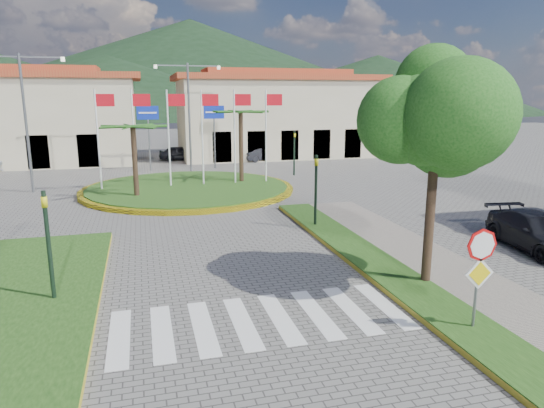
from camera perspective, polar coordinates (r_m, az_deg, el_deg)
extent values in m
cube|color=gray|center=(13.78, 26.21, -12.60)|extent=(4.00, 28.00, 0.15)
cube|color=#1B4012|center=(13.06, 22.13, -13.55)|extent=(1.60, 28.00, 0.18)
cube|color=silver|center=(12.80, -1.72, -13.53)|extent=(8.00, 3.00, 0.01)
cylinder|color=yellow|center=(29.82, -9.81, 1.75)|extent=(12.70, 12.70, 0.24)
cylinder|color=#1B4012|center=(29.81, -9.81, 1.81)|extent=(12.00, 12.00, 0.30)
cylinder|color=black|center=(27.42, -15.82, 4.55)|extent=(0.28, 0.28, 4.05)
cylinder|color=black|center=(30.98, -3.65, 6.47)|extent=(0.28, 0.28, 4.68)
cylinder|color=silver|center=(29.89, -19.76, 6.80)|extent=(0.10, 0.10, 6.00)
cube|color=red|center=(29.74, -19.03, 11.47)|extent=(1.00, 0.03, 0.70)
cylinder|color=silver|center=(29.80, -15.90, 7.05)|extent=(0.10, 0.10, 6.00)
cube|color=red|center=(29.68, -15.10, 11.72)|extent=(1.00, 0.03, 0.70)
cylinder|color=silver|center=(29.84, -12.04, 7.26)|extent=(0.10, 0.10, 6.00)
cube|color=red|center=(29.76, -11.17, 11.91)|extent=(1.00, 0.03, 0.70)
cylinder|color=silver|center=(30.02, -8.20, 7.43)|extent=(0.10, 0.10, 6.00)
cube|color=red|center=(29.98, -7.27, 12.05)|extent=(1.00, 0.03, 0.70)
cylinder|color=silver|center=(30.33, -4.41, 7.58)|extent=(0.10, 0.10, 6.00)
cube|color=red|center=(30.32, -3.45, 12.13)|extent=(1.00, 0.03, 0.70)
cylinder|color=silver|center=(30.76, -0.72, 7.68)|extent=(0.10, 0.10, 6.00)
cube|color=red|center=(30.79, 0.28, 12.16)|extent=(1.00, 0.03, 0.70)
cylinder|color=slate|center=(12.67, 22.94, -8.73)|extent=(0.07, 0.07, 2.50)
cylinder|color=red|center=(12.32, 23.48, -4.45)|extent=(0.80, 0.03, 0.80)
cube|color=yellow|center=(12.52, 23.22, -7.53)|extent=(0.78, 0.03, 0.78)
cylinder|color=black|center=(15.05, 18.10, -1.25)|extent=(0.28, 0.28, 4.40)
ellipsoid|color=#164A13|center=(14.66, 18.91, 10.21)|extent=(3.60, 3.60, 3.20)
cylinder|color=black|center=(14.49, -24.74, -4.78)|extent=(0.12, 0.12, 3.20)
imported|color=yellow|center=(14.25, -25.11, -0.94)|extent=(0.15, 0.18, 0.90)
cylinder|color=black|center=(20.86, 5.17, 1.39)|extent=(0.12, 0.12, 3.20)
imported|color=yellow|center=(20.69, 5.23, 4.10)|extent=(0.15, 0.18, 0.90)
cylinder|color=black|center=(35.08, 2.63, 5.98)|extent=(0.12, 0.12, 3.20)
imported|color=yellow|center=(34.98, 2.64, 7.61)|extent=(0.18, 0.15, 0.90)
cylinder|color=slate|center=(38.31, -14.27, 7.67)|extent=(0.12, 0.12, 5.20)
cube|color=#1029AF|center=(38.15, -14.42, 10.36)|extent=(1.60, 0.05, 1.00)
cylinder|color=slate|center=(38.72, -6.79, 8.02)|extent=(0.12, 0.12, 5.20)
cube|color=#1029AF|center=(38.56, -6.85, 10.68)|extent=(1.60, 0.05, 1.00)
cylinder|color=slate|center=(37.40, -9.70, 9.92)|extent=(0.16, 0.16, 8.00)
cube|color=slate|center=(37.32, -11.82, 15.67)|extent=(2.40, 0.08, 0.08)
cube|color=slate|center=(37.56, -8.02, 15.79)|extent=(2.40, 0.08, 0.08)
cylinder|color=slate|center=(31.87, -26.95, 8.31)|extent=(0.16, 0.16, 8.00)
cube|color=slate|center=(31.68, -25.45, 15.34)|extent=(2.40, 0.08, 0.08)
cube|color=#BFB490|center=(46.97, 0.49, 10.00)|extent=(18.00, 9.00, 7.00)
cube|color=#A53720|center=(46.94, 0.49, 14.57)|extent=(19.08, 9.54, 0.50)
cube|color=#A53720|center=(46.96, 0.50, 15.18)|extent=(13.50, 4.95, 0.60)
cone|color=black|center=(168.37, -9.47, 15.63)|extent=(180.00, 180.00, 30.00)
cone|color=black|center=(159.70, 12.25, 13.54)|extent=(120.00, 120.00, 18.00)
cone|color=black|center=(137.40, -18.71, 12.95)|extent=(110.00, 110.00, 16.00)
imported|color=silver|center=(43.50, -27.30, 4.56)|extent=(4.82, 3.57, 1.22)
imported|color=black|center=(44.35, -10.74, 5.91)|extent=(3.79, 1.66, 1.27)
imported|color=black|center=(43.00, -1.06, 5.88)|extent=(3.85, 2.23, 1.20)
imported|color=black|center=(20.62, 28.75, -2.91)|extent=(2.51, 4.89, 1.36)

